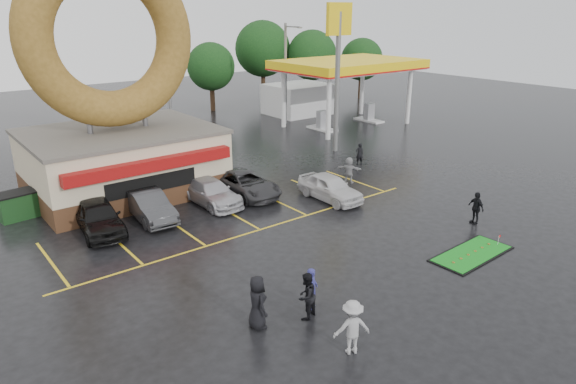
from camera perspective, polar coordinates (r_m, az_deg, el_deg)
ground at (r=22.74m, az=1.85°, el=-6.95°), size 120.00×120.00×0.00m
donut_shop at (r=30.79m, az=-18.40°, el=7.99°), size 10.20×8.70×13.50m
gas_station at (r=49.68m, az=4.23°, el=12.16°), size 12.30×13.65×5.90m
shell_sign at (r=38.04m, az=5.59°, el=15.38°), size 2.20×0.36×10.60m
streetlight_mid at (r=40.63m, az=-13.08°, el=11.57°), size 0.40×2.21×9.00m
streetlight_right at (r=47.74m, az=-0.21°, el=13.22°), size 0.40×2.21×9.00m
tree_far_a at (r=60.23m, az=2.69°, el=14.94°), size 5.60×5.60×8.00m
tree_far_b at (r=62.94m, az=8.19°, el=14.38°), size 4.90×4.90×7.00m
tree_far_c at (r=60.87m, az=-2.82°, el=15.60°), size 6.30×6.30×9.00m
tree_far_d at (r=55.01m, az=-8.56°, el=13.61°), size 4.90×4.90×7.00m
car_black at (r=26.27m, az=-20.32°, el=-2.58°), size 2.37×4.79×1.57m
car_dgrey at (r=27.08m, az=-15.19°, el=-1.49°), size 1.77×4.48×1.45m
car_silver at (r=28.55m, az=-8.57°, el=-0.01°), size 2.00×4.65×1.34m
car_grey at (r=29.62m, az=-4.83°, el=0.94°), size 2.47×5.08×1.39m
car_white at (r=28.90m, az=4.69°, el=0.52°), size 1.76×4.28×1.45m
person_blue at (r=18.64m, az=2.71°, el=-10.65°), size 0.68×0.67×1.58m
person_blackjkt at (r=18.06m, az=2.04°, el=-11.48°), size 0.99×0.88×1.71m
person_hoodie at (r=16.52m, az=7.13°, el=-14.68°), size 1.35×1.11×1.82m
person_bystander at (r=17.54m, az=-3.44°, el=-12.14°), size 0.74×1.02×1.91m
person_cameraman at (r=27.27m, az=20.15°, el=-1.65°), size 0.60×1.03×1.65m
person_walker_near at (r=31.83m, az=6.79°, el=2.44°), size 1.27×1.52×1.64m
person_walker_far at (r=35.70m, az=7.95°, el=4.21°), size 0.65×0.55×1.53m
dumpster at (r=29.76m, az=-27.90°, el=-1.38°), size 1.92×1.40×1.30m
putting_green at (r=24.11m, az=19.73°, el=-6.48°), size 4.16×1.90×0.52m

